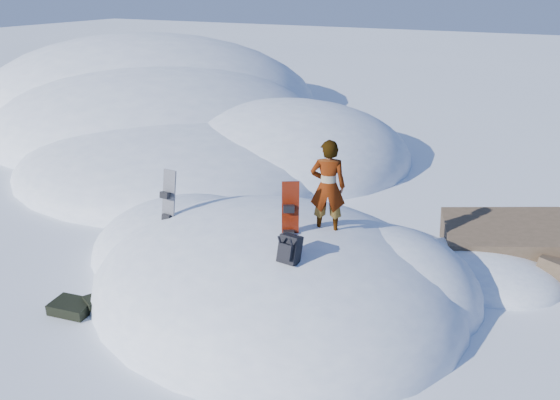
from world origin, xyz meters
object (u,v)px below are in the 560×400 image
at_px(snowboard_dark, 168,208).
at_px(backpack, 289,249).
at_px(person, 328,187).
at_px(snowboard_red, 290,224).

relative_size(snowboard_dark, backpack, 2.88).
bearing_deg(snowboard_dark, backpack, -13.59).
distance_m(snowboard_dark, person, 3.20).
relative_size(snowboard_red, snowboard_dark, 1.02).
bearing_deg(person, snowboard_red, 32.83).
relative_size(snowboard_dark, person, 0.92).
xyz_separation_m(snowboard_dark, person, (3.06, 0.42, 0.82)).
bearing_deg(snowboard_red, person, 23.86).
distance_m(backpack, person, 1.38).
bearing_deg(backpack, snowboard_dark, 170.19).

